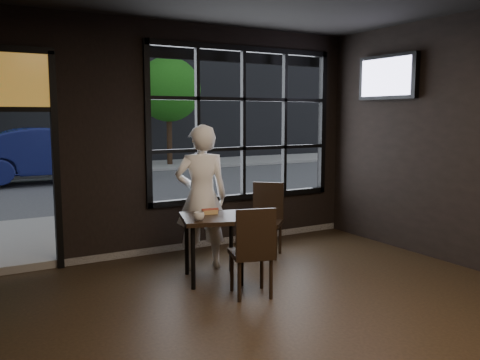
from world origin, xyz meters
TOP-DOWN VIEW (x-y plane):
  - floor at (0.00, 0.00)m, footprint 6.00×7.00m
  - window_frame at (1.20, 3.50)m, footprint 3.06×0.12m
  - street_asphalt at (0.00, 24.00)m, footprint 60.00×41.00m
  - cafe_table at (-0.03, 2.09)m, footprint 0.88×0.88m
  - chair_near at (0.10, 1.43)m, footprint 0.52×0.52m
  - chair_window at (1.06, 2.65)m, footprint 0.61×0.61m
  - man at (0.07, 2.61)m, footprint 0.76×0.62m
  - hotdog at (-0.00, 2.22)m, footprint 0.21×0.11m
  - cup at (-0.28, 1.94)m, footprint 0.13×0.13m
  - tv at (2.93, 2.31)m, footprint 0.12×1.09m
  - navy_car at (-0.12, 12.17)m, footprint 4.53×1.69m
  - tree_right at (4.53, 14.71)m, footprint 2.38×2.38m

SIDE VIEW (x-z plane):
  - street_asphalt at x=0.00m, z-range -0.04..0.00m
  - floor at x=0.00m, z-range -0.02..0.00m
  - cafe_table at x=-0.03m, z-range 0.00..0.77m
  - chair_near at x=0.10m, z-range 0.00..0.98m
  - chair_window at x=1.06m, z-range 0.00..1.00m
  - hotdog at x=0.00m, z-range 0.76..0.82m
  - cup at x=-0.28m, z-range 0.76..0.86m
  - navy_car at x=-0.12m, z-range 0.10..1.58m
  - man at x=0.07m, z-range 0.00..1.82m
  - window_frame at x=1.20m, z-range 0.66..2.94m
  - tv at x=2.93m, z-range 2.16..2.80m
  - tree_right at x=4.53m, z-range 0.83..4.89m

